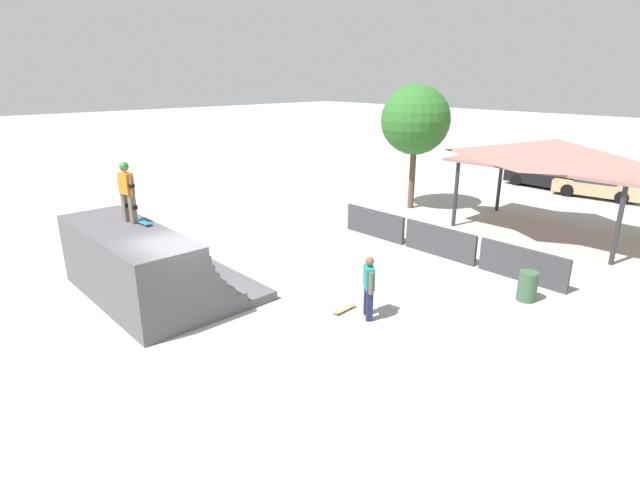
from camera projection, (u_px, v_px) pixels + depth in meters
The scene contains 12 objects.
ground_plane at pixel (201, 316), 13.12m from camera, with size 160.00×160.00×0.00m, color #ADA8A0.
quarter_pipe_ramp at pixel (143, 266), 14.09m from camera, with size 5.57×3.91×2.06m.
skater_on_deck at pixel (127, 188), 13.86m from camera, with size 0.74×0.29×1.72m.
skateboard_on_deck at pixel (143, 222), 13.95m from camera, with size 0.81×0.23×0.09m.
bystander_walking at pixel (369, 284), 12.78m from camera, with size 0.60×0.50×1.68m.
skateboard_on_ground at pixel (343, 309), 13.39m from camera, with size 0.25×0.80×0.09m.
barrier_fence at pixel (440, 242), 17.35m from camera, with size 8.82×0.12×1.05m.
pavilion_shelter at pixel (556, 153), 19.00m from camera, with size 7.21×4.23×3.74m.
tree_beside_pavilion at pixel (415, 120), 22.58m from camera, with size 3.13×3.13×5.67m.
trash_bin at pixel (527, 286), 13.93m from camera, with size 0.52×0.52×0.85m, color #385B3D.
parked_car_black at pixel (545, 176), 28.11m from camera, with size 4.18×1.96×1.27m.
parked_car_tan at pixel (598, 186), 25.69m from camera, with size 4.28×2.20×1.27m.
Camera 1 is at (10.82, -5.68, 6.04)m, focal length 28.00 mm.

